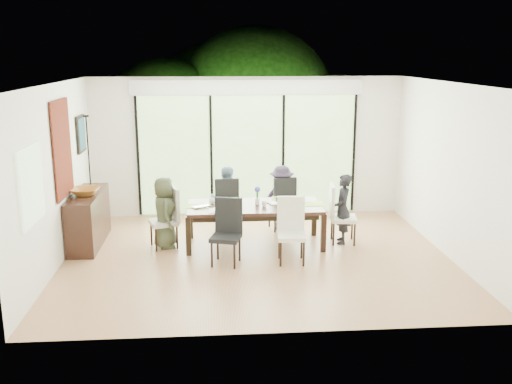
{
  "coord_description": "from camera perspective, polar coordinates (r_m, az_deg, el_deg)",
  "views": [
    {
      "loc": [
        -0.66,
        -8.44,
        3.13
      ],
      "look_at": [
        0.0,
        0.25,
        1.0
      ],
      "focal_mm": 40.0,
      "sensor_mm": 36.0,
      "label": 1
    }
  ],
  "objects": [
    {
      "name": "tablet_far_l",
      "position": [
        9.72,
        -2.36,
        -0.77
      ],
      "size": [
        0.24,
        0.16,
        0.01
      ],
      "primitive_type": "cube",
      "color": "black",
      "rests_on": "table_top"
    },
    {
      "name": "chair_near_left",
      "position": [
        8.6,
        -3.05,
        -4.07
      ],
      "size": [
        0.52,
        0.52,
        1.01
      ],
      "primitive_type": null,
      "rotation": [
        0.0,
        0.0,
        -0.27
      ],
      "color": "black",
      "rests_on": "floor"
    },
    {
      "name": "table_leg_bl",
      "position": [
        9.91,
        -6.58,
        -2.86
      ],
      "size": [
        0.08,
        0.08,
        0.63
      ],
      "primitive_type": "cube",
      "color": "black",
      "rests_on": "floor"
    },
    {
      "name": "table_apron",
      "position": [
        9.44,
        -0.15,
        -1.97
      ],
      "size": [
        2.01,
        0.82,
        0.09
      ],
      "primitive_type": "cube",
      "color": "black",
      "rests_on": "floor"
    },
    {
      "name": "table_leg_br",
      "position": [
        10.05,
        5.83,
        -2.6
      ],
      "size": [
        0.08,
        0.08,
        0.63
      ],
      "primitive_type": "cube",
      "color": "black",
      "rests_on": "floor"
    },
    {
      "name": "candlestick_base",
      "position": [
        10.14,
        -16.19,
        0.45
      ],
      "size": [
        0.1,
        0.1,
        0.04
      ],
      "primitive_type": "cylinder",
      "color": "black",
      "rests_on": "sideboard"
    },
    {
      "name": "chair_far_left",
      "position": [
        10.25,
        -3.0,
        -1.13
      ],
      "size": [
        0.45,
        0.45,
        1.01
      ],
      "primitive_type": null,
      "rotation": [
        0.0,
        0.0,
        3.21
      ],
      "color": "black",
      "rests_on": "floor"
    },
    {
      "name": "rail_top",
      "position": [
        12.92,
        -1.33,
        2.22
      ],
      "size": [
        6.0,
        0.08,
        0.06
      ],
      "primitive_type": "cube",
      "color": "brown",
      "rests_on": "deck"
    },
    {
      "name": "wall_left",
      "position": [
        8.94,
        -19.49,
        1.45
      ],
      "size": [
        0.02,
        5.0,
        2.7
      ],
      "primitive_type": "cube",
      "color": "white",
      "rests_on": "floor"
    },
    {
      "name": "book",
      "position": [
        9.47,
        1.34,
        -1.17
      ],
      "size": [
        0.22,
        0.25,
        0.02
      ],
      "primitive_type": "imported",
      "rotation": [
        0.0,
        0.0,
        0.4
      ],
      "color": "white",
      "rests_on": "table_top"
    },
    {
      "name": "ceiling",
      "position": [
        8.48,
        0.13,
        10.86
      ],
      "size": [
        6.0,
        5.0,
        0.01
      ],
      "primitive_type": "cube",
      "color": "white",
      "rests_on": "wall_back"
    },
    {
      "name": "tablet_far_r",
      "position": [
        9.79,
        2.62,
        -0.68
      ],
      "size": [
        0.22,
        0.16,
        0.01
      ],
      "primitive_type": "cube",
      "color": "black",
      "rests_on": "table_top"
    },
    {
      "name": "placemat_paper",
      "position": [
        9.09,
        -3.47,
        -1.87
      ],
      "size": [
        0.4,
        0.29,
        0.01
      ],
      "primitive_type": "cube",
      "color": "white",
      "rests_on": "table_top"
    },
    {
      "name": "deck",
      "position": [
        12.28,
        -1.11,
        -1.27
      ],
      "size": [
        6.0,
        1.8,
        0.1
      ],
      "primitive_type": "cube",
      "color": "brown",
      "rests_on": "ground"
    },
    {
      "name": "mullion_b",
      "position": [
        11.07,
        -4.49,
        3.66
      ],
      "size": [
        0.05,
        0.04,
        2.3
      ],
      "primitive_type": "cube",
      "color": "black",
      "rests_on": "wall_back"
    },
    {
      "name": "side_window",
      "position": [
        7.77,
        -21.53,
        0.65
      ],
      "size": [
        0.02,
        0.9,
        1.0
      ],
      "primitive_type": "cube",
      "color": "#8CAD7F",
      "rests_on": "wall_left"
    },
    {
      "name": "chair_near_right",
      "position": [
        8.68,
        3.58,
        -3.92
      ],
      "size": [
        0.44,
        0.44,
        1.01
      ],
      "primitive_type": null,
      "rotation": [
        0.0,
        0.0,
        -0.06
      ],
      "color": "white",
      "rests_on": "floor"
    },
    {
      "name": "table_top",
      "position": [
        9.41,
        -0.15,
        -1.49
      ],
      "size": [
        2.19,
        1.01,
        0.05
      ],
      "primitive_type": "cube",
      "color": "black",
      "rests_on": "floor"
    },
    {
      "name": "foliage_left",
      "position": [
        13.79,
        -9.11,
        6.53
      ],
      "size": [
        3.2,
        3.2,
        3.2
      ],
      "primitive_type": "sphere",
      "color": "#14380F",
      "rests_on": "ground"
    },
    {
      "name": "placemat_right",
      "position": [
        9.52,
        5.57,
        -1.19
      ],
      "size": [
        0.4,
        0.29,
        0.01
      ],
      "primitive_type": "cube",
      "color": "#A1C446",
      "rests_on": "table_top"
    },
    {
      "name": "placemat_far_r",
      "position": [
        9.84,
        2.88,
        -0.64
      ],
      "size": [
        0.4,
        0.29,
        0.01
      ],
      "primitive_type": "cube",
      "color": "#90AA3C",
      "rests_on": "table_top"
    },
    {
      "name": "cup_a",
      "position": [
        9.52,
        -4.42,
        -0.92
      ],
      "size": [
        0.14,
        0.14,
        0.09
      ],
      "primitive_type": "imported",
      "rotation": [
        0.0,
        0.0,
        0.29
      ],
      "color": "white",
      "rests_on": "table_top"
    },
    {
      "name": "candle",
      "position": [
        9.93,
        -16.68,
        7.64
      ],
      "size": [
        0.04,
        0.04,
        0.1
      ],
      "primitive_type": "cylinder",
      "color": "silver",
      "rests_on": "sideboard"
    },
    {
      "name": "candlestick_pan",
      "position": [
        9.94,
        -16.66,
        7.3
      ],
      "size": [
        0.1,
        0.1,
        0.03
      ],
      "primitive_type": "cylinder",
      "color": "black",
      "rests_on": "sideboard"
    },
    {
      "name": "wall_right",
      "position": [
        9.37,
        18.81,
        2.05
      ],
      "size": [
        0.02,
        5.0,
        2.7
      ],
      "primitive_type": "cube",
      "color": "beige",
      "rests_on": "floor"
    },
    {
      "name": "art_canvas",
      "position": [
        10.49,
        -17.0,
        5.58
      ],
      "size": [
        0.01,
        0.45,
        0.55
      ],
      "primitive_type": "cube",
      "color": "#173F4B",
      "rests_on": "wall_left"
    },
    {
      "name": "table_leg_fr",
      "position": [
        9.24,
        6.76,
        -4.09
      ],
      "size": [
        0.08,
        0.08,
        0.63
      ],
      "primitive_type": "cube",
      "color": "black",
      "rests_on": "floor"
    },
    {
      "name": "hyacinth_stems",
      "position": [
        9.42,
        0.13,
        -0.27
      ],
      "size": [
        0.04,
        0.04,
        0.15
      ],
      "primitive_type": "cylinder",
      "color": "#337226",
      "rests_on": "table_top"
    },
    {
      "name": "foliage_far",
      "position": [
        15.02,
        -4.13,
        7.94
      ],
      "size": [
        3.6,
        3.6,
        3.6
      ],
      "primitive_type": "sphere",
      "color": "#14380F",
      "rests_on": "ground"
    },
    {
      "name": "platter_snacks",
      "position": [
        9.09,
        -3.47,
        -1.68
      ],
      "size": [
        0.18,
        0.18,
        0.01
      ],
      "primitive_type": "cube",
      "color": "orange",
      "rests_on": "table_top"
    },
    {
      "name": "bowl",
      "position": [
        9.7,
        -16.72,
        0.06
      ],
      "size": [
        0.46,
        0.46,
        0.11
      ],
      "primitive_type": "imported",
      "color": "#995D21",
      "rests_on": "sideboard"
    },
    {
      "name": "floor",
      "position": [
        9.03,
        0.12,
        -6.59
      ],
      "size": [
        6.0,
        5.0,
        0.01
      ],
      "primitive_type": "cube",
      "color": "#945D3B",
      "rests_on": "ground"
    },
    {
      "name": "wall_back",
      "position": [
        11.11,
        -0.88,
        4.52
      ],
      "size": [
        6.0,
        0.02,
        2.7
      ],
      "primitive_type": "cube",
      "color": "white",
      "rests_on": "floor"
    },
    {
      "name": "chair_left_end",
      "position": [
        9.47,
        -9.25,
        -2.56
      ],
      "size": [
        0.53,
        0.53,
        1.01
      ],
      "primitive_type": null,
      "rotation": [
        0.0,
        0.0,
        -1.25
      ],
      "color": "beige",
      "rests_on": "floor"
    },
    {
      "name": "table_leg_fl",
      "position": [
        9.09,
        -6.77,
        -4.41
      ],
      "size": [
        0.08,
        0.08,
        0.63
      ],
      "primitive_type": "cube",
      "color": "black",
      "rests_on": "floor"
    },
    {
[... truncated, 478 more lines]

